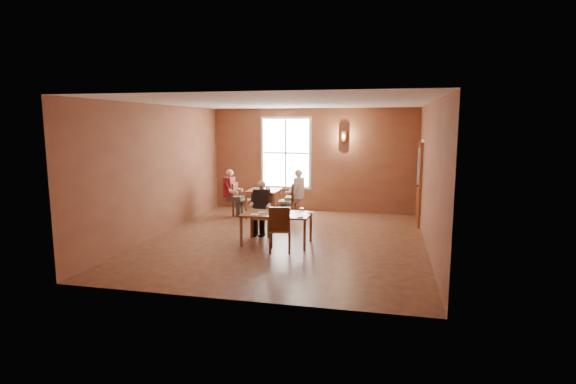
% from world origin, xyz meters
% --- Properties ---
extents(ground, '(6.00, 7.00, 0.01)m').
position_xyz_m(ground, '(0.00, 0.00, 0.00)').
color(ground, brown).
rests_on(ground, ground).
extents(wall_back, '(6.00, 0.04, 3.00)m').
position_xyz_m(wall_back, '(0.00, 3.50, 1.50)').
color(wall_back, brown).
rests_on(wall_back, ground).
extents(wall_front, '(6.00, 0.04, 3.00)m').
position_xyz_m(wall_front, '(0.00, -3.50, 1.50)').
color(wall_front, brown).
rests_on(wall_front, ground).
extents(wall_left, '(0.04, 7.00, 3.00)m').
position_xyz_m(wall_left, '(-3.00, 0.00, 1.50)').
color(wall_left, brown).
rests_on(wall_left, ground).
extents(wall_right, '(0.04, 7.00, 3.00)m').
position_xyz_m(wall_right, '(3.00, 0.00, 1.50)').
color(wall_right, brown).
rests_on(wall_right, ground).
extents(ceiling, '(6.00, 7.00, 0.04)m').
position_xyz_m(ceiling, '(0.00, 0.00, 3.00)').
color(ceiling, white).
rests_on(ceiling, wall_back).
extents(window, '(1.36, 0.10, 1.96)m').
position_xyz_m(window, '(-0.80, 3.45, 1.70)').
color(window, white).
rests_on(window, wall_back).
extents(door, '(0.12, 1.04, 2.10)m').
position_xyz_m(door, '(2.94, 2.30, 1.05)').
color(door, maroon).
rests_on(door, ground).
extents(wall_sconce, '(0.16, 0.16, 0.28)m').
position_xyz_m(wall_sconce, '(0.90, 3.40, 2.20)').
color(wall_sconce, brown).
rests_on(wall_sconce, wall_back).
extents(main_table, '(1.43, 0.81, 0.67)m').
position_xyz_m(main_table, '(-0.12, -0.37, 0.34)').
color(main_table, brown).
rests_on(main_table, ground).
extents(chair_diner_main, '(0.39, 0.39, 0.89)m').
position_xyz_m(chair_diner_main, '(-0.62, 0.28, 0.45)').
color(chair_diner_main, '#3C2211').
rests_on(chair_diner_main, ground).
extents(diner_main, '(0.48, 0.48, 1.21)m').
position_xyz_m(diner_main, '(-0.62, 0.25, 0.61)').
color(diner_main, '#2E2219').
rests_on(diner_main, ground).
extents(chair_empty, '(0.49, 0.49, 0.95)m').
position_xyz_m(chair_empty, '(0.08, -0.90, 0.47)').
color(chair_empty, '#4D3118').
rests_on(chair_empty, ground).
extents(plate_food, '(0.33, 0.33, 0.03)m').
position_xyz_m(plate_food, '(-0.40, -0.38, 0.69)').
color(plate_food, white).
rests_on(plate_food, main_table).
extents(sandwich, '(0.10, 0.09, 0.11)m').
position_xyz_m(sandwich, '(-0.27, -0.28, 0.73)').
color(sandwich, tan).
rests_on(sandwich, main_table).
extents(goblet_b, '(0.09, 0.09, 0.18)m').
position_xyz_m(goblet_b, '(0.46, -0.52, 0.76)').
color(goblet_b, white).
rests_on(goblet_b, main_table).
extents(goblet_c, '(0.08, 0.08, 0.17)m').
position_xyz_m(goblet_c, '(0.19, -0.55, 0.76)').
color(goblet_c, white).
rests_on(goblet_c, main_table).
extents(menu_stand, '(0.12, 0.09, 0.18)m').
position_xyz_m(menu_stand, '(-0.01, -0.14, 0.76)').
color(menu_stand, '#253B29').
rests_on(menu_stand, main_table).
extents(knife, '(0.18, 0.03, 0.00)m').
position_xyz_m(knife, '(-0.16, -0.62, 0.67)').
color(knife, silver).
rests_on(knife, main_table).
extents(napkin, '(0.19, 0.19, 0.01)m').
position_xyz_m(napkin, '(-0.54, -0.57, 0.68)').
color(napkin, silver).
rests_on(napkin, main_table).
extents(side_plate, '(0.22, 0.22, 0.01)m').
position_xyz_m(side_plate, '(0.59, -0.14, 0.68)').
color(side_plate, white).
rests_on(side_plate, main_table).
extents(sunglasses, '(0.12, 0.05, 0.01)m').
position_xyz_m(sunglasses, '(0.46, -0.69, 0.68)').
color(sunglasses, black).
rests_on(sunglasses, main_table).
extents(second_table, '(0.85, 0.85, 0.75)m').
position_xyz_m(second_table, '(-1.17, 2.33, 0.38)').
color(second_table, brown).
rests_on(second_table, ground).
extents(chair_diner_white, '(0.43, 0.43, 0.96)m').
position_xyz_m(chair_diner_white, '(-0.52, 2.33, 0.48)').
color(chair_diner_white, '#572D15').
rests_on(chair_diner_white, ground).
extents(diner_white, '(0.51, 0.51, 1.28)m').
position_xyz_m(diner_white, '(-0.49, 2.33, 0.64)').
color(diner_white, beige).
rests_on(diner_white, ground).
extents(chair_diner_maroon, '(0.41, 0.41, 0.92)m').
position_xyz_m(chair_diner_maroon, '(-1.82, 2.33, 0.46)').
color(chair_diner_maroon, '#422911').
rests_on(chair_diner_maroon, ground).
extents(diner_maroon, '(0.51, 0.51, 1.26)m').
position_xyz_m(diner_maroon, '(-1.85, 2.33, 0.63)').
color(diner_maroon, maroon).
rests_on(diner_maroon, ground).
extents(cup_a, '(0.14, 0.14, 0.10)m').
position_xyz_m(cup_a, '(-1.03, 2.25, 0.80)').
color(cup_a, silver).
rests_on(cup_a, second_table).
extents(cup_b, '(0.10, 0.10, 0.09)m').
position_xyz_m(cup_b, '(-1.32, 2.49, 0.80)').
color(cup_b, beige).
rests_on(cup_b, second_table).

